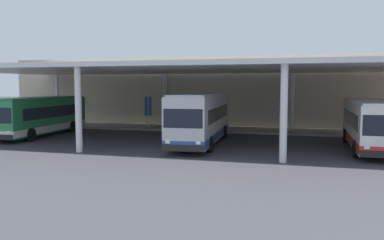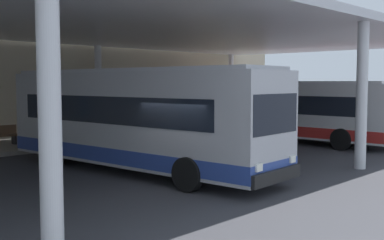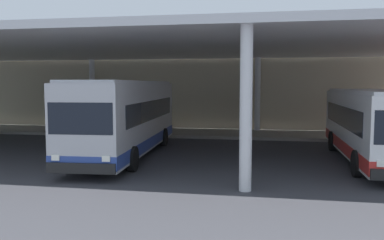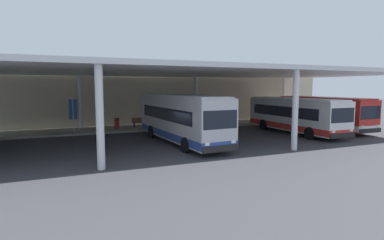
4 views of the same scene
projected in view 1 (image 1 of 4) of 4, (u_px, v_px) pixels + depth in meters
ground_plane at (186, 150)px, 25.42m from camera, size 200.00×200.00×0.00m
platform_kerb at (222, 129)px, 36.69m from camera, size 42.00×4.50×0.18m
station_building_facade at (229, 92)px, 39.51m from camera, size 48.00×1.60×6.94m
canopy_shelter at (206, 70)px, 30.24m from camera, size 40.00×17.00×5.55m
bus_nearest_bay at (41, 116)px, 32.64m from camera, size 3.12×10.65×3.17m
bus_second_bay at (201, 118)px, 28.07m from camera, size 3.21×11.46×3.57m
bus_middle_bay at (371, 124)px, 25.49m from camera, size 2.79×10.55×3.17m
bench_waiting at (216, 123)px, 36.87m from camera, size 1.80×0.45×0.92m
trash_bin at (190, 122)px, 37.31m from camera, size 0.52×0.52×0.98m
banner_sign at (148, 108)px, 37.61m from camera, size 0.70×0.12×3.20m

